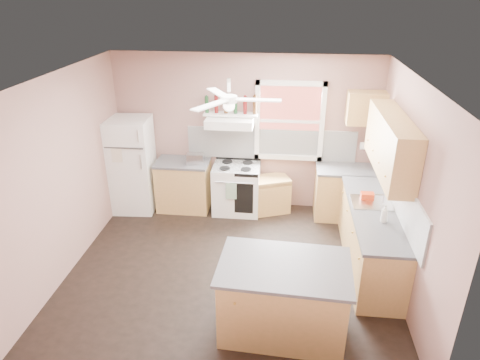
# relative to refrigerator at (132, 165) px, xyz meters

# --- Properties ---
(floor) EXTENTS (4.50, 4.50, 0.00)m
(floor) POSITION_rel_refrigerator_xyz_m (1.93, -1.60, -0.83)
(floor) COLOR black
(floor) RESTS_ON ground
(ceiling) EXTENTS (4.50, 4.50, 0.00)m
(ceiling) POSITION_rel_refrigerator_xyz_m (1.93, -1.60, 1.87)
(ceiling) COLOR white
(ceiling) RESTS_ON ground
(wall_back) EXTENTS (4.50, 0.05, 2.70)m
(wall_back) POSITION_rel_refrigerator_xyz_m (1.93, 0.42, 0.52)
(wall_back) COLOR #8B655C
(wall_back) RESTS_ON ground
(wall_right) EXTENTS (0.05, 4.00, 2.70)m
(wall_right) POSITION_rel_refrigerator_xyz_m (4.21, -1.60, 0.52)
(wall_right) COLOR #8B655C
(wall_right) RESTS_ON ground
(wall_left) EXTENTS (0.05, 4.00, 2.70)m
(wall_left) POSITION_rel_refrigerator_xyz_m (-0.34, -1.60, 0.52)
(wall_left) COLOR #8B655C
(wall_left) RESTS_ON ground
(backsplash_back) EXTENTS (2.90, 0.03, 0.55)m
(backsplash_back) POSITION_rel_refrigerator_xyz_m (2.38, 0.38, 0.34)
(backsplash_back) COLOR white
(backsplash_back) RESTS_ON wall_back
(backsplash_right) EXTENTS (0.03, 2.60, 0.55)m
(backsplash_right) POSITION_rel_refrigerator_xyz_m (4.17, -1.30, 0.34)
(backsplash_right) COLOR white
(backsplash_right) RESTS_ON wall_right
(window_view) EXTENTS (1.00, 0.02, 1.20)m
(window_view) POSITION_rel_refrigerator_xyz_m (2.68, 0.38, 0.77)
(window_view) COLOR maroon
(window_view) RESTS_ON wall_back
(window_frame) EXTENTS (1.16, 0.07, 1.36)m
(window_frame) POSITION_rel_refrigerator_xyz_m (2.68, 0.35, 0.77)
(window_frame) COLOR white
(window_frame) RESTS_ON wall_back
(refrigerator) EXTENTS (0.75, 0.73, 1.67)m
(refrigerator) POSITION_rel_refrigerator_xyz_m (0.00, 0.00, 0.00)
(refrigerator) COLOR white
(refrigerator) RESTS_ON floor
(base_cabinet_left) EXTENTS (0.90, 0.60, 0.86)m
(base_cabinet_left) POSITION_rel_refrigerator_xyz_m (0.87, 0.10, -0.40)
(base_cabinet_left) COLOR #A88546
(base_cabinet_left) RESTS_ON floor
(counter_left) EXTENTS (0.92, 0.62, 0.04)m
(counter_left) POSITION_rel_refrigerator_xyz_m (0.87, 0.10, 0.05)
(counter_left) COLOR #464649
(counter_left) RESTS_ON base_cabinet_left
(toaster) EXTENTS (0.29, 0.19, 0.18)m
(toaster) POSITION_rel_refrigerator_xyz_m (1.11, 0.03, 0.16)
(toaster) COLOR silver
(toaster) RESTS_ON counter_left
(stove) EXTENTS (0.80, 0.65, 0.86)m
(stove) POSITION_rel_refrigerator_xyz_m (1.82, 0.10, -0.40)
(stove) COLOR white
(stove) RESTS_ON floor
(range_hood) EXTENTS (0.78, 0.50, 0.14)m
(range_hood) POSITION_rel_refrigerator_xyz_m (1.70, 0.15, 0.79)
(range_hood) COLOR white
(range_hood) RESTS_ON wall_back
(bottle_shelf) EXTENTS (0.90, 0.26, 0.03)m
(bottle_shelf) POSITION_rel_refrigerator_xyz_m (1.70, 0.27, 0.89)
(bottle_shelf) COLOR white
(bottle_shelf) RESTS_ON range_hood
(cart) EXTENTS (0.75, 0.63, 0.64)m
(cart) POSITION_rel_refrigerator_xyz_m (2.40, 0.15, -0.51)
(cart) COLOR #A88546
(cart) RESTS_ON floor
(base_cabinet_corner) EXTENTS (1.00, 0.60, 0.86)m
(base_cabinet_corner) POSITION_rel_refrigerator_xyz_m (3.68, 0.10, -0.40)
(base_cabinet_corner) COLOR #A88546
(base_cabinet_corner) RESTS_ON floor
(base_cabinet_right) EXTENTS (0.60, 2.20, 0.86)m
(base_cabinet_right) POSITION_rel_refrigerator_xyz_m (3.88, -1.30, -0.40)
(base_cabinet_right) COLOR #A88546
(base_cabinet_right) RESTS_ON floor
(counter_corner) EXTENTS (1.02, 0.62, 0.04)m
(counter_corner) POSITION_rel_refrigerator_xyz_m (3.68, 0.10, 0.05)
(counter_corner) COLOR #464649
(counter_corner) RESTS_ON base_cabinet_corner
(counter_right) EXTENTS (0.62, 2.22, 0.04)m
(counter_right) POSITION_rel_refrigerator_xyz_m (3.87, -1.30, 0.05)
(counter_right) COLOR #464649
(counter_right) RESTS_ON base_cabinet_right
(sink) EXTENTS (0.55, 0.45, 0.03)m
(sink) POSITION_rel_refrigerator_xyz_m (3.87, -1.10, 0.06)
(sink) COLOR silver
(sink) RESTS_ON counter_right
(faucet) EXTENTS (0.03, 0.03, 0.14)m
(faucet) POSITION_rel_refrigerator_xyz_m (4.03, -1.10, 0.14)
(faucet) COLOR silver
(faucet) RESTS_ON sink
(upper_cabinet_right) EXTENTS (0.33, 1.80, 0.76)m
(upper_cabinet_right) POSITION_rel_refrigerator_xyz_m (4.01, -1.10, 0.95)
(upper_cabinet_right) COLOR #A88546
(upper_cabinet_right) RESTS_ON wall_right
(upper_cabinet_corner) EXTENTS (0.60, 0.33, 0.52)m
(upper_cabinet_corner) POSITION_rel_refrigerator_xyz_m (3.88, 0.23, 1.07)
(upper_cabinet_corner) COLOR #A88546
(upper_cabinet_corner) RESTS_ON wall_back
(paper_towel) EXTENTS (0.26, 0.12, 0.12)m
(paper_towel) POSITION_rel_refrigerator_xyz_m (4.00, 0.26, 0.42)
(paper_towel) COLOR white
(paper_towel) RESTS_ON wall_back
(island) EXTENTS (1.42, 0.94, 0.86)m
(island) POSITION_rel_refrigerator_xyz_m (2.68, -2.71, -0.40)
(island) COLOR #A88546
(island) RESTS_ON floor
(island_top) EXTENTS (1.50, 1.02, 0.04)m
(island_top) POSITION_rel_refrigerator_xyz_m (2.68, -2.71, 0.05)
(island_top) COLOR #464649
(island_top) RESTS_ON island
(ceiling_fan_hub) EXTENTS (0.20, 0.20, 0.08)m
(ceiling_fan_hub) POSITION_rel_refrigerator_xyz_m (1.93, -1.60, 1.62)
(ceiling_fan_hub) COLOR white
(ceiling_fan_hub) RESTS_ON ceiling
(soap_bottle) EXTENTS (0.12, 0.12, 0.25)m
(soap_bottle) POSITION_rel_refrigerator_xyz_m (3.94, -1.63, 0.19)
(soap_bottle) COLOR silver
(soap_bottle) RESTS_ON counter_right
(red_caddy) EXTENTS (0.18, 0.12, 0.10)m
(red_caddy) POSITION_rel_refrigerator_xyz_m (3.83, -1.00, 0.12)
(red_caddy) COLOR red
(red_caddy) RESTS_ON counter_right
(wine_bottles) EXTENTS (0.86, 0.06, 0.31)m
(wine_bottles) POSITION_rel_refrigerator_xyz_m (1.71, 0.27, 1.05)
(wine_bottles) COLOR #143819
(wine_bottles) RESTS_ON bottle_shelf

